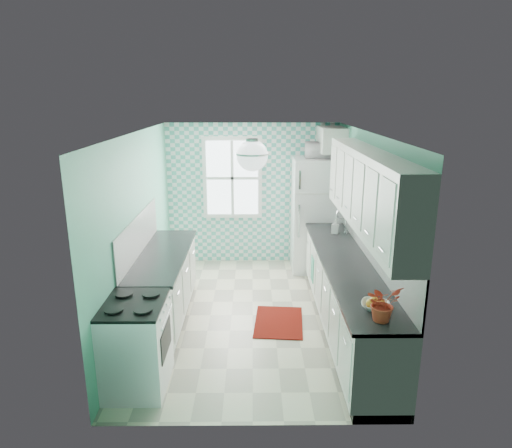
{
  "coord_description": "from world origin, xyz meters",
  "views": [
    {
      "loc": [
        0.0,
        -5.76,
        2.96
      ],
      "look_at": [
        0.05,
        0.25,
        1.25
      ],
      "focal_mm": 32.0,
      "sensor_mm": 36.0,
      "label": 1
    }
  ],
  "objects_px": {
    "stove": "(137,343)",
    "microwave": "(319,150)",
    "ceiling_light": "(252,155)",
    "sink": "(333,236)",
    "fruit_bowl": "(375,306)",
    "potted_plant": "(383,303)",
    "fridge": "(317,214)"
  },
  "relations": [
    {
      "from": "sink",
      "to": "microwave",
      "type": "bearing_deg",
      "value": 98.7
    },
    {
      "from": "stove",
      "to": "microwave",
      "type": "distance_m",
      "value": 4.39
    },
    {
      "from": "ceiling_light",
      "to": "fruit_bowl",
      "type": "height_order",
      "value": "ceiling_light"
    },
    {
      "from": "sink",
      "to": "ceiling_light",
      "type": "bearing_deg",
      "value": -124.39
    },
    {
      "from": "stove",
      "to": "fruit_bowl",
      "type": "distance_m",
      "value": 2.45
    },
    {
      "from": "potted_plant",
      "to": "sink",
      "type": "bearing_deg",
      "value": 89.92
    },
    {
      "from": "ceiling_light",
      "to": "stove",
      "type": "bearing_deg",
      "value": -147.48
    },
    {
      "from": "stove",
      "to": "sink",
      "type": "relative_size",
      "value": 1.74
    },
    {
      "from": "fridge",
      "to": "fruit_bowl",
      "type": "xyz_separation_m",
      "value": [
        0.09,
        -3.52,
        0.0
      ]
    },
    {
      "from": "ceiling_light",
      "to": "stove",
      "type": "relative_size",
      "value": 0.38
    },
    {
      "from": "sink",
      "to": "potted_plant",
      "type": "bearing_deg",
      "value": -86.33
    },
    {
      "from": "fridge",
      "to": "microwave",
      "type": "distance_m",
      "value": 1.1
    },
    {
      "from": "ceiling_light",
      "to": "potted_plant",
      "type": "relative_size",
      "value": 1.0
    },
    {
      "from": "stove",
      "to": "fruit_bowl",
      "type": "xyz_separation_m",
      "value": [
        2.4,
        -0.15,
        0.49
      ]
    },
    {
      "from": "fruit_bowl",
      "to": "microwave",
      "type": "distance_m",
      "value": 3.69
    },
    {
      "from": "microwave",
      "to": "sink",
      "type": "bearing_deg",
      "value": 98.4
    },
    {
      "from": "ceiling_light",
      "to": "potted_plant",
      "type": "distance_m",
      "value": 2.05
    },
    {
      "from": "stove",
      "to": "potted_plant",
      "type": "distance_m",
      "value": 2.51
    },
    {
      "from": "sink",
      "to": "potted_plant",
      "type": "distance_m",
      "value": 2.68
    },
    {
      "from": "fridge",
      "to": "ceiling_light",
      "type": "bearing_deg",
      "value": -109.4
    },
    {
      "from": "potted_plant",
      "to": "microwave",
      "type": "relative_size",
      "value": 0.75
    },
    {
      "from": "microwave",
      "to": "stove",
      "type": "bearing_deg",
      "value": 59.09
    },
    {
      "from": "fruit_bowl",
      "to": "fridge",
      "type": "bearing_deg",
      "value": 91.47
    },
    {
      "from": "stove",
      "to": "sink",
      "type": "distance_m",
      "value": 3.35
    },
    {
      "from": "ceiling_light",
      "to": "fruit_bowl",
      "type": "distance_m",
      "value": 2.02
    },
    {
      "from": "stove",
      "to": "microwave",
      "type": "height_order",
      "value": "microwave"
    },
    {
      "from": "stove",
      "to": "microwave",
      "type": "bearing_deg",
      "value": 57.15
    },
    {
      "from": "fruit_bowl",
      "to": "microwave",
      "type": "relative_size",
      "value": 0.59
    },
    {
      "from": "stove",
      "to": "fruit_bowl",
      "type": "relative_size",
      "value": 3.39
    },
    {
      "from": "ceiling_light",
      "to": "fruit_bowl",
      "type": "relative_size",
      "value": 1.28
    },
    {
      "from": "ceiling_light",
      "to": "stove",
      "type": "distance_m",
      "value": 2.32
    },
    {
      "from": "microwave",
      "to": "fruit_bowl",
      "type": "bearing_deg",
      "value": 94.91
    }
  ]
}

